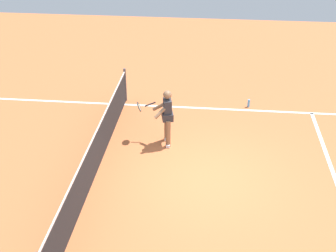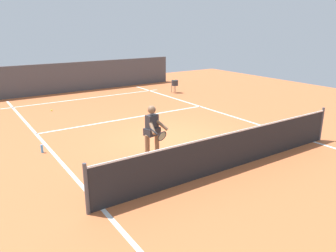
{
  "view_description": "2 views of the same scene",
  "coord_description": "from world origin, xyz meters",
  "px_view_note": "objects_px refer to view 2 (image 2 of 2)",
  "views": [
    {
      "loc": [
        -9.15,
        -0.04,
        6.55
      ],
      "look_at": [
        0.39,
        0.94,
        1.13
      ],
      "focal_mm": 49.58,
      "sensor_mm": 36.0,
      "label": 1
    },
    {
      "loc": [
        5.72,
        8.19,
        3.55
      ],
      "look_at": [
        1.1,
        1.29,
        0.99
      ],
      "focal_mm": 34.85,
      "sensor_mm": 36.0,
      "label": 2
    }
  ],
  "objects_px": {
    "tennis_player": "(153,131)",
    "tennis_ball_near": "(52,110)",
    "water_bottle": "(42,149)",
    "ball_hopper": "(175,83)"
  },
  "relations": [
    {
      "from": "tennis_player",
      "to": "water_bottle",
      "type": "relative_size",
      "value": 6.46
    },
    {
      "from": "tennis_ball_near",
      "to": "ball_hopper",
      "type": "bearing_deg",
      "value": -177.18
    },
    {
      "from": "tennis_player",
      "to": "water_bottle",
      "type": "bearing_deg",
      "value": -44.16
    },
    {
      "from": "tennis_player",
      "to": "water_bottle",
      "type": "xyz_separation_m",
      "value": [
        2.38,
        -2.31,
        -0.73
      ]
    },
    {
      "from": "ball_hopper",
      "to": "water_bottle",
      "type": "xyz_separation_m",
      "value": [
        8.3,
        5.13,
        -0.43
      ]
    },
    {
      "from": "tennis_player",
      "to": "tennis_ball_near",
      "type": "relative_size",
      "value": 23.48
    },
    {
      "from": "tennis_ball_near",
      "to": "ball_hopper",
      "type": "relative_size",
      "value": 0.09
    },
    {
      "from": "tennis_player",
      "to": "tennis_ball_near",
      "type": "xyz_separation_m",
      "value": [
        0.83,
        -7.11,
        -0.81
      ]
    },
    {
      "from": "tennis_ball_near",
      "to": "water_bottle",
      "type": "distance_m",
      "value": 5.04
    },
    {
      "from": "tennis_player",
      "to": "water_bottle",
      "type": "distance_m",
      "value": 3.39
    }
  ]
}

